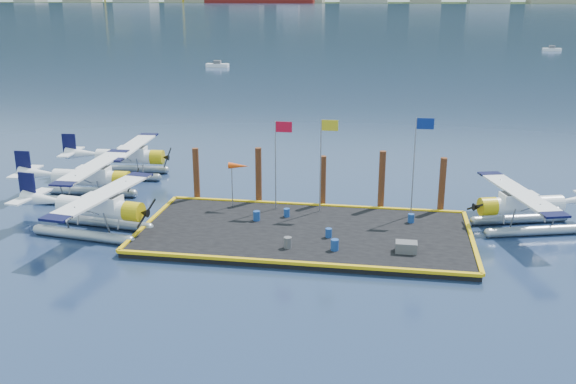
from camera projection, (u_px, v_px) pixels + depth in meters
name	position (u px, v px, depth m)	size (l,w,h in m)	color
ground	(305.00, 237.00, 39.56)	(4000.00, 4000.00, 0.00)	#172546
dock	(305.00, 233.00, 39.50)	(20.00, 10.00, 0.40)	black
dock_bumpers	(305.00, 229.00, 39.42)	(20.25, 10.25, 0.18)	gold
seaplane_a	(98.00, 210.00, 39.53)	(9.14, 10.06, 3.56)	#91989F
seaplane_b	(89.00, 180.00, 45.95)	(8.92, 9.82, 3.51)	#91989F
seaplane_c	(128.00, 159.00, 52.07)	(8.80, 9.70, 3.45)	#91989F
seaplane_d	(523.00, 207.00, 40.32)	(8.82, 9.47, 3.38)	#91989F
drum_0	(257.00, 216.00, 41.09)	(0.45, 0.45, 0.63)	navy
drum_1	(335.00, 245.00, 36.35)	(0.46, 0.46, 0.64)	navy
drum_2	(329.00, 233.00, 38.28)	(0.39, 0.39, 0.55)	navy
drum_3	(288.00, 243.00, 36.68)	(0.46, 0.46, 0.64)	#504F53
drum_4	(411.00, 218.00, 40.74)	(0.40, 0.40, 0.57)	navy
drum_5	(287.00, 213.00, 41.80)	(0.39, 0.39, 0.55)	navy
crate	(406.00, 247.00, 36.08)	(1.21, 0.81, 0.61)	#504F53
flagpole_red	(279.00, 151.00, 42.18)	(1.14, 0.08, 6.00)	gray
flagpole_yellow	(324.00, 151.00, 41.69)	(1.14, 0.08, 6.20)	gray
flagpole_blue	(418.00, 152.00, 40.73)	(1.14, 0.08, 6.50)	gray
windsock	(239.00, 167.00, 42.95)	(1.40, 0.44, 3.12)	gray
piling_0	(196.00, 176.00, 45.35)	(0.44, 0.44, 4.00)	#492914
piling_1	(259.00, 177.00, 44.64)	(0.44, 0.44, 4.20)	#492914
piling_2	(323.00, 183.00, 44.01)	(0.44, 0.44, 3.80)	#492914
piling_3	(382.00, 182.00, 43.33)	(0.44, 0.44, 4.30)	#492914
piling_4	(442.00, 187.00, 42.76)	(0.44, 0.44, 4.00)	#492914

